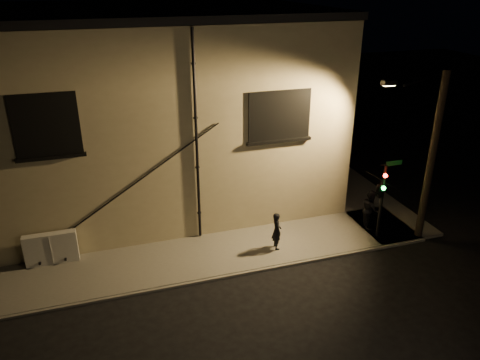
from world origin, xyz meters
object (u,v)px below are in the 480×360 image
object	(u,v)px
traffic_signal	(380,189)
streetlamp_pole	(429,154)
utility_cabinet	(51,248)
pedestrian_a	(277,231)
pedestrian_b	(370,209)

from	to	relation	value
traffic_signal	streetlamp_pole	bearing A→B (deg)	-8.00
traffic_signal	streetlamp_pole	world-z (taller)	streetlamp_pole
utility_cabinet	pedestrian_a	bearing A→B (deg)	-10.69
utility_cabinet	pedestrian_b	world-z (taller)	pedestrian_b
pedestrian_a	traffic_signal	size ratio (longest dim) A/B	0.47
pedestrian_b	traffic_signal	size ratio (longest dim) A/B	0.51
pedestrian_b	streetlamp_pole	distance (m)	3.35
pedestrian_a	streetlamp_pole	world-z (taller)	streetlamp_pole
traffic_signal	pedestrian_b	bearing A→B (deg)	72.62
pedestrian_b	utility_cabinet	bearing A→B (deg)	102.85
pedestrian_b	traffic_signal	bearing A→B (deg)	-179.24
pedestrian_a	pedestrian_b	bearing A→B (deg)	-81.18
pedestrian_a	traffic_signal	world-z (taller)	traffic_signal
pedestrian_b	traffic_signal	world-z (taller)	traffic_signal
utility_cabinet	traffic_signal	distance (m)	12.82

